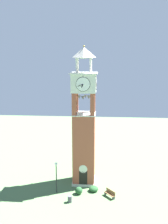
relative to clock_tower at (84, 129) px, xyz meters
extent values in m
plane|color=#517547|center=(0.00, 0.00, -7.61)|extent=(80.00, 80.00, 0.00)
cube|color=#9E4C38|center=(0.00, 0.00, -2.77)|extent=(2.89, 2.89, 9.68)
cube|color=silver|center=(0.00, 0.00, -7.44)|extent=(3.09, 3.09, 0.35)
cube|color=black|center=(0.00, -1.46, -6.46)|extent=(1.10, 0.04, 2.20)
cylinder|color=silver|center=(0.00, -1.46, -5.06)|extent=(1.10, 0.04, 1.10)
cube|color=#9E4C38|center=(-1.17, -1.16, 3.54)|extent=(0.56, 0.56, 2.96)
cube|color=#9E4C38|center=(1.16, -1.16, 3.54)|extent=(0.56, 0.56, 2.96)
cube|color=#9E4C38|center=(-1.17, 1.17, 3.54)|extent=(0.56, 0.56, 2.96)
cube|color=#9E4C38|center=(1.16, 1.17, 3.54)|extent=(0.56, 0.56, 2.96)
cube|color=silver|center=(0.00, 0.00, 2.12)|extent=(3.05, 3.05, 0.12)
cone|color=#4C4C51|center=(0.65, 0.03, 4.33)|extent=(0.60, 0.60, 0.47)
cone|color=#4C4C51|center=(0.12, 0.64, 4.33)|extent=(0.41, 0.41, 0.43)
cone|color=#4C4C51|center=(-0.65, 0.08, 4.33)|extent=(0.40, 0.40, 0.51)
cone|color=#4C4C51|center=(-0.09, -0.64, 4.33)|extent=(0.45, 0.45, 0.45)
cube|color=silver|center=(0.00, 0.00, 6.19)|extent=(3.13, 3.13, 2.33)
cylinder|color=white|center=(0.00, -1.58, 6.19)|extent=(1.77, 0.05, 1.77)
torus|color=black|center=(0.00, -1.58, 6.19)|extent=(1.80, 0.06, 1.80)
cube|color=black|center=(-0.09, -1.64, 5.99)|extent=(0.27, 0.03, 0.44)
cube|color=black|center=(-0.33, -1.64, 6.06)|extent=(0.68, 0.03, 0.31)
cylinder|color=white|center=(0.00, 1.59, 6.19)|extent=(1.77, 0.05, 1.77)
torus|color=black|center=(0.00, 1.59, 6.19)|extent=(1.80, 0.06, 1.80)
cube|color=black|center=(-0.09, 1.65, 5.99)|extent=(0.27, 0.03, 0.44)
cube|color=black|center=(-0.33, 1.65, 6.06)|extent=(0.68, 0.03, 0.31)
cylinder|color=white|center=(-1.59, 0.00, 6.19)|extent=(0.05, 1.77, 1.77)
torus|color=black|center=(-1.59, 0.00, 6.19)|extent=(0.06, 1.80, 1.80)
cube|color=black|center=(-1.65, -0.09, 5.99)|extent=(0.03, 0.27, 0.44)
cube|color=black|center=(-1.65, -0.33, 6.06)|extent=(0.03, 0.68, 0.31)
cylinder|color=white|center=(1.58, 0.00, 6.19)|extent=(0.05, 1.77, 1.77)
torus|color=black|center=(1.58, 0.00, 6.19)|extent=(0.06, 1.80, 1.80)
cube|color=black|center=(1.64, -0.09, 5.99)|extent=(0.03, 0.27, 0.44)
cube|color=black|center=(1.64, -0.33, 6.06)|extent=(0.03, 0.68, 0.31)
cube|color=silver|center=(0.00, 0.00, 7.44)|extent=(3.49, 3.49, 0.16)
cylinder|color=silver|center=(-0.86, -0.86, 8.40)|extent=(0.22, 0.22, 1.77)
cylinder|color=silver|center=(0.86, -0.86, 8.40)|extent=(0.22, 0.22, 1.77)
cylinder|color=silver|center=(-0.86, 0.86, 8.40)|extent=(0.22, 0.22, 1.77)
cylinder|color=silver|center=(0.86, 0.86, 8.40)|extent=(0.22, 0.22, 1.77)
cube|color=silver|center=(0.00, 0.00, 9.35)|extent=(2.16, 2.16, 0.12)
pyramid|color=silver|center=(0.00, 0.00, 10.04)|extent=(2.16, 2.16, 1.27)
sphere|color=#B79338|center=(0.00, 0.00, 10.80)|extent=(0.24, 0.24, 0.24)
cube|color=brown|center=(3.49, -3.85, -7.16)|extent=(1.38, 1.50, 0.06)
cube|color=brown|center=(3.63, -3.73, -6.88)|extent=(1.08, 1.25, 0.44)
cube|color=#2D2D33|center=(3.96, -4.40, -7.40)|extent=(0.35, 0.32, 0.42)
cube|color=#2D2D33|center=(3.02, -3.31, -7.40)|extent=(0.35, 0.32, 0.42)
cylinder|color=black|center=(-3.28, -3.18, -5.74)|extent=(0.12, 0.12, 3.75)
sphere|color=silver|center=(-3.28, -3.18, -3.69)|extent=(0.36, 0.36, 0.36)
cylinder|color=#4C4C51|center=(-1.29, -5.33, -7.21)|extent=(0.52, 0.52, 0.80)
ellipsoid|color=#234C28|center=(1.45, -2.51, -7.28)|extent=(1.20, 1.20, 0.66)
ellipsoid|color=#234C28|center=(-0.40, -3.36, -7.14)|extent=(0.94, 0.94, 0.94)
camera|label=1|loc=(2.62, -33.42, 9.54)|focal=41.72mm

